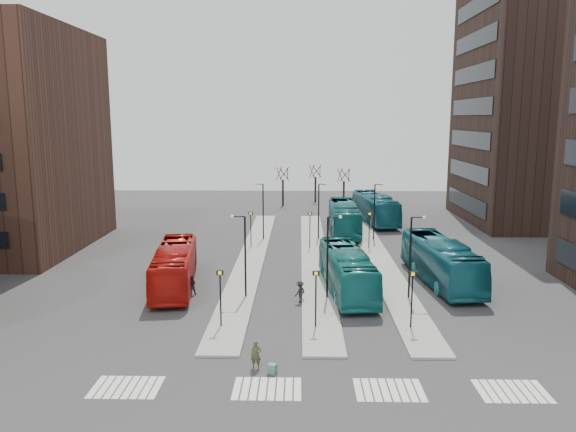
{
  "coord_description": "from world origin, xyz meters",
  "views": [
    {
      "loc": [
        0.59,
        -21.76,
        13.2
      ],
      "look_at": [
        -0.42,
        24.84,
        5.0
      ],
      "focal_mm": 35.0,
      "sensor_mm": 36.0,
      "label": 1
    }
  ],
  "objects_px": {
    "teal_bus_d": "(375,208)",
    "commuter_b": "(338,294)",
    "suitcase": "(272,369)",
    "commuter_a": "(191,285)",
    "commuter_c": "(300,292)",
    "red_bus": "(175,267)",
    "teal_bus_c": "(441,261)",
    "teal_bus_b": "(344,218)",
    "traveller": "(256,355)",
    "teal_bus_a": "(347,270)"
  },
  "relations": [
    {
      "from": "teal_bus_d",
      "to": "commuter_b",
      "type": "bearing_deg",
      "value": -109.56
    },
    {
      "from": "suitcase",
      "to": "commuter_a",
      "type": "relative_size",
      "value": 0.36
    },
    {
      "from": "teal_bus_d",
      "to": "commuter_a",
      "type": "distance_m",
      "value": 35.0
    },
    {
      "from": "suitcase",
      "to": "commuter_c",
      "type": "height_order",
      "value": "commuter_c"
    },
    {
      "from": "suitcase",
      "to": "red_bus",
      "type": "bearing_deg",
      "value": 141.21
    },
    {
      "from": "teal_bus_c",
      "to": "commuter_a",
      "type": "relative_size",
      "value": 8.47
    },
    {
      "from": "teal_bus_b",
      "to": "traveller",
      "type": "xyz_separation_m",
      "value": [
        -7.39,
        -35.66,
        -1.01
      ]
    },
    {
      "from": "teal_bus_b",
      "to": "teal_bus_d",
      "type": "bearing_deg",
      "value": 57.82
    },
    {
      "from": "suitcase",
      "to": "traveller",
      "type": "bearing_deg",
      "value": 167.54
    },
    {
      "from": "suitcase",
      "to": "commuter_c",
      "type": "relative_size",
      "value": 0.34
    },
    {
      "from": "teal_bus_c",
      "to": "teal_bus_d",
      "type": "distance_m",
      "value": 26.56
    },
    {
      "from": "teal_bus_c",
      "to": "commuter_a",
      "type": "bearing_deg",
      "value": -174.87
    },
    {
      "from": "red_bus",
      "to": "commuter_c",
      "type": "distance_m",
      "value": 10.47
    },
    {
      "from": "traveller",
      "to": "commuter_c",
      "type": "bearing_deg",
      "value": 80.05
    },
    {
      "from": "commuter_b",
      "to": "teal_bus_a",
      "type": "bearing_deg",
      "value": -27.83
    },
    {
      "from": "teal_bus_a",
      "to": "teal_bus_d",
      "type": "distance_m",
      "value": 29.68
    },
    {
      "from": "teal_bus_d",
      "to": "traveller",
      "type": "relative_size",
      "value": 8.43
    },
    {
      "from": "teal_bus_b",
      "to": "teal_bus_d",
      "type": "relative_size",
      "value": 0.98
    },
    {
      "from": "teal_bus_d",
      "to": "traveller",
      "type": "height_order",
      "value": "teal_bus_d"
    },
    {
      "from": "suitcase",
      "to": "commuter_b",
      "type": "relative_size",
      "value": 0.29
    },
    {
      "from": "teal_bus_b",
      "to": "teal_bus_d",
      "type": "distance_m",
      "value": 8.3
    },
    {
      "from": "suitcase",
      "to": "commuter_c",
      "type": "distance_m",
      "value": 11.71
    },
    {
      "from": "teal_bus_c",
      "to": "commuter_a",
      "type": "height_order",
      "value": "teal_bus_c"
    },
    {
      "from": "commuter_b",
      "to": "commuter_c",
      "type": "distance_m",
      "value": 2.86
    },
    {
      "from": "red_bus",
      "to": "traveller",
      "type": "distance_m",
      "value": 16.29
    },
    {
      "from": "teal_bus_c",
      "to": "traveller",
      "type": "distance_m",
      "value": 21.19
    },
    {
      "from": "teal_bus_a",
      "to": "teal_bus_d",
      "type": "xyz_separation_m",
      "value": [
        5.96,
        29.07,
        0.15
      ]
    },
    {
      "from": "suitcase",
      "to": "teal_bus_a",
      "type": "relative_size",
      "value": 0.05
    },
    {
      "from": "teal_bus_d",
      "to": "commuter_a",
      "type": "bearing_deg",
      "value": -128.12
    },
    {
      "from": "traveller",
      "to": "commuter_c",
      "type": "distance_m",
      "value": 11.25
    },
    {
      "from": "suitcase",
      "to": "commuter_c",
      "type": "bearing_deg",
      "value": 104.89
    },
    {
      "from": "suitcase",
      "to": "teal_bus_a",
      "type": "distance_m",
      "value": 15.12
    },
    {
      "from": "teal_bus_a",
      "to": "commuter_a",
      "type": "relative_size",
      "value": 7.97
    },
    {
      "from": "suitcase",
      "to": "teal_bus_a",
      "type": "bearing_deg",
      "value": 92.54
    },
    {
      "from": "red_bus",
      "to": "commuter_a",
      "type": "relative_size",
      "value": 7.99
    },
    {
      "from": "teal_bus_d",
      "to": "red_bus",
      "type": "bearing_deg",
      "value": -132.18
    },
    {
      "from": "teal_bus_a",
      "to": "teal_bus_d",
      "type": "relative_size",
      "value": 0.92
    },
    {
      "from": "teal_bus_b",
      "to": "teal_bus_c",
      "type": "xyz_separation_m",
      "value": [
        6.29,
        -19.51,
        -0.02
      ]
    },
    {
      "from": "commuter_a",
      "to": "red_bus",
      "type": "bearing_deg",
      "value": -66.25
    },
    {
      "from": "teal_bus_c",
      "to": "commuter_c",
      "type": "xyz_separation_m",
      "value": [
        -11.34,
        -5.16,
        -0.98
      ]
    },
    {
      "from": "teal_bus_c",
      "to": "teal_bus_d",
      "type": "bearing_deg",
      "value": 88.39
    },
    {
      "from": "suitcase",
      "to": "teal_bus_b",
      "type": "relative_size",
      "value": 0.04
    },
    {
      "from": "teal_bus_a",
      "to": "traveller",
      "type": "distance_m",
      "value": 14.84
    },
    {
      "from": "suitcase",
      "to": "commuter_b",
      "type": "xyz_separation_m",
      "value": [
        4.12,
        10.61,
        0.66
      ]
    },
    {
      "from": "teal_bus_c",
      "to": "traveller",
      "type": "bearing_deg",
      "value": -135.76
    },
    {
      "from": "teal_bus_a",
      "to": "commuter_c",
      "type": "xyz_separation_m",
      "value": [
        -3.57,
        -2.58,
        -0.88
      ]
    },
    {
      "from": "teal_bus_b",
      "to": "commuter_b",
      "type": "xyz_separation_m",
      "value": [
        -2.37,
        -25.66,
        -0.86
      ]
    },
    {
      "from": "commuter_a",
      "to": "teal_bus_c",
      "type": "bearing_deg",
      "value": 173.53
    },
    {
      "from": "teal_bus_d",
      "to": "teal_bus_c",
      "type": "bearing_deg",
      "value": -93.8
    },
    {
      "from": "red_bus",
      "to": "teal_bus_a",
      "type": "height_order",
      "value": "red_bus"
    }
  ]
}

